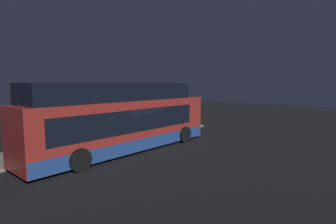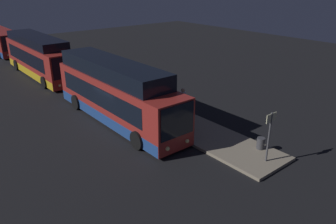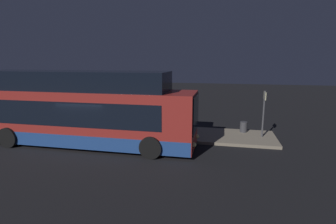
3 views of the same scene
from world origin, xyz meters
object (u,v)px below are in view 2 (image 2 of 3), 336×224
Objects in this scene: passenger_waiting at (163,109)px; sign_post at (270,131)px; bus_second at (40,58)px; trash_bin at (261,143)px; passenger_boarding at (183,100)px; bus_third at (1,41)px; bus_lead at (116,95)px; suitcase at (167,115)px.

sign_post is at bearing 8.28° from passenger_waiting.
passenger_waiting is at bearing 6.29° from bus_second.
sign_post is at bearing -41.45° from trash_bin.
passenger_boarding is 0.68× the size of sign_post.
bus_second reaches higher than bus_third.
bus_lead reaches higher than bus_second.
passenger_boarding is at bearing 95.99° from suitcase.
bus_second reaches higher than suitcase.
sign_post reaches higher than trash_bin.
sign_post is (38.37, 2.97, 0.47)m from bus_third.
passenger_waiting is 0.85m from suitcase.
passenger_waiting is (2.63, 1.87, -0.71)m from bus_lead.
bus_second is 7.41× the size of passenger_waiting.
bus_second is (-14.30, 0.00, -0.05)m from bus_lead.
bus_third is 6.33× the size of passenger_waiting.
bus_lead is 13.81× the size of suitcase.
passenger_boarding is (2.19, 3.98, -0.65)m from bus_lead.
passenger_waiting is at bearing -162.20° from trash_bin.
sign_post is 1.93m from trash_bin.
bus_third reaches higher than passenger_boarding.
passenger_boarding is at bearing 172.48° from sign_post.
bus_lead is at bearing 0.00° from bus_second.
bus_lead is 1.15× the size of bus_third.
bus_second is 1.17× the size of bus_third.
suitcase is (2.35, 2.40, -1.31)m from bus_lead.
passenger_boarding is 1.09× the size of passenger_waiting.
passenger_waiting is 0.62× the size of sign_post.
bus_third is at bearing -180.00° from bus_second.
trash_bin is (23.13, 3.86, -1.26)m from bus_second.
passenger_boarding reaches higher than suitcase.
bus_lead reaches higher than trash_bin.
passenger_boarding is 6.67m from trash_bin.
passenger_waiting reaches higher than suitcase.
bus_second is 6.81× the size of passenger_boarding.
bus_third is at bearing 113.09° from passenger_boarding.
bus_third is 31.23m from passenger_waiting.
suitcase is 7.62m from sign_post.
bus_second is at bearing 119.28° from passenger_boarding.
suitcase is at bearing -175.61° from sign_post.
suitcase is 1.37× the size of trash_bin.
passenger_boarding reaches higher than passenger_waiting.
bus_lead reaches higher than suitcase.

